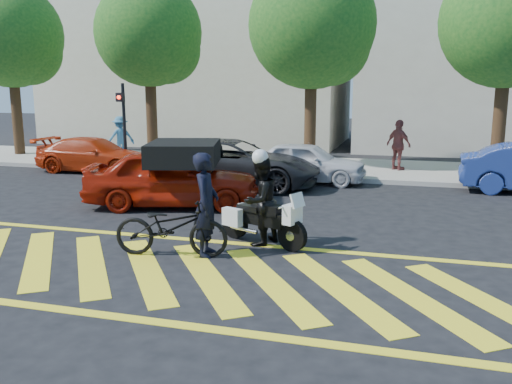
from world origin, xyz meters
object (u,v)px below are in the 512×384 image
(officer_moto, at_px, (260,201))
(parked_mid_right, at_px, (306,162))
(red_convertible, at_px, (173,178))
(parked_left, at_px, (94,155))
(parked_mid_left, at_px, (235,163))
(bicycle, at_px, (171,227))
(police_motorcycle, at_px, (261,220))
(officer_bike, at_px, (206,205))

(officer_moto, height_order, parked_mid_right, officer_moto)
(officer_moto, bearing_deg, parked_mid_right, -153.15)
(red_convertible, bearing_deg, parked_left, 33.56)
(parked_left, distance_m, parked_mid_left, 6.03)
(bicycle, bearing_deg, police_motorcycle, -57.94)
(red_convertible, height_order, parked_left, red_convertible)
(bicycle, bearing_deg, officer_moto, -57.91)
(bicycle, height_order, parked_mid_left, parked_mid_left)
(officer_moto, bearing_deg, red_convertible, -107.55)
(officer_moto, relative_size, parked_mid_left, 0.33)
(officer_bike, relative_size, parked_mid_right, 0.49)
(police_motorcycle, height_order, red_convertible, red_convertible)
(officer_moto, xyz_separation_m, parked_mid_left, (-2.45, 5.80, -0.14))
(officer_bike, xyz_separation_m, parked_mid_left, (-1.69, 6.76, -0.22))
(parked_mid_left, bearing_deg, police_motorcycle, -160.81)
(police_motorcycle, relative_size, parked_left, 0.45)
(officer_bike, bearing_deg, parked_mid_right, -11.96)
(bicycle, xyz_separation_m, police_motorcycle, (1.38, 1.21, -0.06))
(red_convertible, xyz_separation_m, parked_left, (-5.20, 4.53, -0.14))
(officer_moto, bearing_deg, parked_left, -107.78)
(police_motorcycle, bearing_deg, parked_left, 162.32)
(officer_bike, bearing_deg, parked_left, 32.89)
(bicycle, height_order, red_convertible, red_convertible)
(police_motorcycle, xyz_separation_m, officer_moto, (-0.02, -0.01, 0.38))
(parked_left, bearing_deg, police_motorcycle, -131.80)
(parked_left, bearing_deg, parked_mid_left, -104.45)
(police_motorcycle, bearing_deg, parked_mid_left, 136.22)
(red_convertible, distance_m, parked_mid_left, 3.20)
(red_convertible, distance_m, parked_left, 6.90)
(officer_moto, xyz_separation_m, red_convertible, (-3.11, 2.67, -0.11))
(parked_left, height_order, parked_mid_left, parked_mid_left)
(parked_mid_left, bearing_deg, red_convertible, 164.20)
(red_convertible, xyz_separation_m, parked_mid_left, (0.66, 3.13, -0.02))
(parked_mid_left, bearing_deg, officer_moto, -160.99)
(bicycle, distance_m, parked_left, 10.90)
(officer_bike, height_order, red_convertible, officer_bike)
(bicycle, xyz_separation_m, parked_mid_right, (0.90, 8.39, 0.11))
(bicycle, height_order, parked_mid_right, parked_mid_right)
(parked_mid_left, distance_m, parked_mid_right, 2.43)
(red_convertible, relative_size, parked_mid_left, 0.84)
(police_motorcycle, relative_size, parked_mid_right, 0.50)
(parked_mid_right, bearing_deg, parked_mid_left, 126.22)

